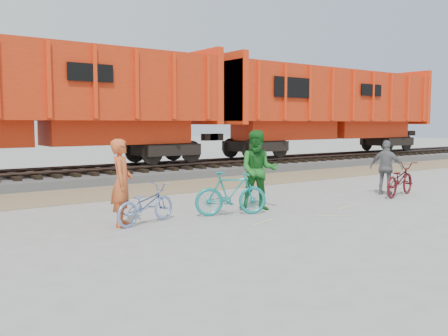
{
  "coord_description": "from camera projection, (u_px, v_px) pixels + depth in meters",
  "views": [
    {
      "loc": [
        -8.01,
        -8.86,
        2.14
      ],
      "look_at": [
        -0.35,
        1.5,
        0.98
      ],
      "focal_mm": 40.0,
      "sensor_mm": 36.0,
      "label": 1
    }
  ],
  "objects": [
    {
      "name": "bicycle_maroon",
      "position": [
        400.0,
        179.0,
        14.68
      ],
      "size": [
        1.99,
        1.1,
        0.99
      ],
      "primitive_type": "imported",
      "rotation": [
        0.0,
        0.0,
        1.82
      ],
      "color": "#520F13",
      "rests_on": "ground"
    },
    {
      "name": "ground",
      "position": [
        272.0,
        212.0,
        12.04
      ],
      "size": [
        120.0,
        120.0,
        0.0
      ],
      "primitive_type": "plane",
      "color": "#9E9E99",
      "rests_on": "ground"
    },
    {
      "name": "person_solo",
      "position": [
        122.0,
        183.0,
        10.37
      ],
      "size": [
        0.73,
        0.79,
        1.82
      ],
      "primitive_type": "imported",
      "rotation": [
        0.0,
        0.0,
        0.98
      ],
      "color": "#D05729",
      "rests_on": "ground"
    },
    {
      "name": "bicycle_teal",
      "position": [
        231.0,
        193.0,
        11.59
      ],
      "size": [
        1.78,
        1.07,
        1.03
      ],
      "primitive_type": "imported",
      "rotation": [
        0.0,
        0.0,
        1.2
      ],
      "color": "#168581",
      "rests_on": "ground"
    },
    {
      "name": "track",
      "position": [
        116.0,
        167.0,
        19.2
      ],
      "size": [
        120.0,
        2.6,
        0.24
      ],
      "color": "black",
      "rests_on": "ballast_bed"
    },
    {
      "name": "person_man",
      "position": [
        258.0,
        170.0,
        12.3
      ],
      "size": [
        1.22,
        1.19,
        1.98
      ],
      "primitive_type": "imported",
      "rotation": [
        0.0,
        0.0,
        -0.7
      ],
      "color": "#1C6720",
      "rests_on": "ground"
    },
    {
      "name": "hopper_car_center",
      "position": [
        35.0,
        98.0,
        17.23
      ],
      "size": [
        14.0,
        3.13,
        4.65
      ],
      "color": "black",
      "rests_on": "track"
    },
    {
      "name": "ballast_bed",
      "position": [
        116.0,
        175.0,
        19.23
      ],
      "size": [
        120.0,
        4.0,
        0.3
      ],
      "primitive_type": "cube",
      "color": "slate",
      "rests_on": "ground"
    },
    {
      "name": "bicycle_blue",
      "position": [
        146.0,
        204.0,
        10.63
      ],
      "size": [
        1.7,
        1.02,
        0.85
      ],
      "primitive_type": "imported",
      "rotation": [
        0.0,
        0.0,
        1.87
      ],
      "color": "#6F8AC5",
      "rests_on": "ground"
    },
    {
      "name": "gravel_strip",
      "position": [
        160.0,
        188.0,
        16.44
      ],
      "size": [
        120.0,
        3.0,
        0.02
      ],
      "primitive_type": "cube",
      "color": "#907A59",
      "rests_on": "ground"
    },
    {
      "name": "person_woman",
      "position": [
        386.0,
        168.0,
        14.91
      ],
      "size": [
        0.75,
        1.04,
        1.64
      ],
      "primitive_type": "imported",
      "rotation": [
        0.0,
        0.0,
        1.98
      ],
      "color": "slate",
      "rests_on": "ground"
    },
    {
      "name": "hopper_car_right",
      "position": [
        329.0,
        107.0,
        26.11
      ],
      "size": [
        14.0,
        3.13,
        4.65
      ],
      "color": "black",
      "rests_on": "track"
    }
  ]
}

